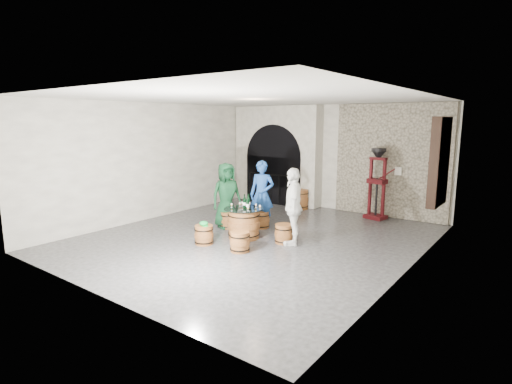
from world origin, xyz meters
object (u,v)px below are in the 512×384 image
Objects in this scene: wine_bottle_left at (245,202)px; wine_bottle_center at (248,204)px; person_green at (227,195)px; corking_press at (377,178)px; person_blue at (262,195)px; barrel_table at (244,223)px; side_barrel at (301,199)px; barrel_stool_near_left at (204,235)px; person_white at (293,206)px; barrel_stool_right at (284,234)px; wine_bottle_right at (249,202)px; barrel_stool_far at (261,220)px; barrel_stool_near_right at (240,242)px; barrel_stool_left at (228,220)px.

wine_bottle_left is 1.00× the size of wine_bottle_center.
corking_press is (2.75, 3.20, 0.31)m from person_green.
barrel_table is at bearing -97.94° from person_blue.
barrel_table reaches higher than side_barrel.
wine_bottle_left is (0.40, 0.95, 0.63)m from barrel_stool_near_left.
person_white is 2.76× the size of side_barrel.
barrel_stool_right is at bearing -76.03° from person_green.
wine_bottle_right reaches higher than barrel_stool_right.
person_blue is at bearing -34.14° from person_green.
barrel_stool_far is (-0.20, 0.97, -0.14)m from barrel_table.
person_green is at bearing 152.30° from barrel_table.
barrel_stool_near_right is 4.79m from corking_press.
barrel_stool_left is 0.63m from person_green.
barrel_stool_far is at bearing 112.69° from barrel_stool_near_right.
barrel_stool_far is 0.65m from person_blue.
corking_press reaches higher than side_barrel.
side_barrel is at bearing 100.86° from wine_bottle_center.
wine_bottle_center is at bearing -70.79° from barrel_stool_far.
wine_bottle_center is at bearing -160.90° from barrel_stool_right.
corking_press reaches higher than barrel_stool_left.
person_blue is at bearing -148.93° from person_white.
wine_bottle_left reaches higher than barrel_stool_near_right.
barrel_stool_left is 1.45m from barrel_stool_near_left.
corking_press is at bearing 64.23° from barrel_table.
wine_bottle_center is 3.69m from side_barrel.
barrel_stool_left is 0.22× the size of corking_press.
barrel_stool_near_right is at bearing -93.88° from corking_press.
person_green is at bearing -98.04° from side_barrel.
wine_bottle_center reaches higher than barrel_stool_near_left.
barrel_stool_near_left is (-1.38, -1.14, 0.00)m from barrel_stool_right.
wine_bottle_left is 0.10m from wine_bottle_right.
barrel_stool_left is 0.26× the size of person_green.
person_green is (-0.96, 0.50, 0.48)m from barrel_table.
barrel_table reaches higher than barrel_stool_near_left.
barrel_stool_far is 0.70× the size of side_barrel.
barrel_stool_far is 1.33× the size of wine_bottle_left.
barrel_stool_far is 1.00× the size of barrel_stool_right.
person_white reaches higher than side_barrel.
person_white reaches higher than barrel_stool_right.
person_white is at bearing 17.99° from wine_bottle_center.
person_blue is 5.30× the size of wine_bottle_center.
wine_bottle_center is (-0.81, -0.28, 0.63)m from barrel_stool_right.
corking_press is (2.20, 4.61, 0.94)m from barrel_stool_near_left.
wine_bottle_left is (0.19, -0.93, 0.63)m from barrel_stool_far.
person_green is at bearing -119.27° from corking_press.
barrel_stool_far is 1.00× the size of barrel_stool_near_left.
barrel_table reaches higher than barrel_stool_left.
side_barrel is at bearing 77.73° from person_blue.
wine_bottle_left is (0.87, -0.42, 0.63)m from barrel_stool_left.
barrel_stool_near_right is 1.33× the size of wine_bottle_right.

